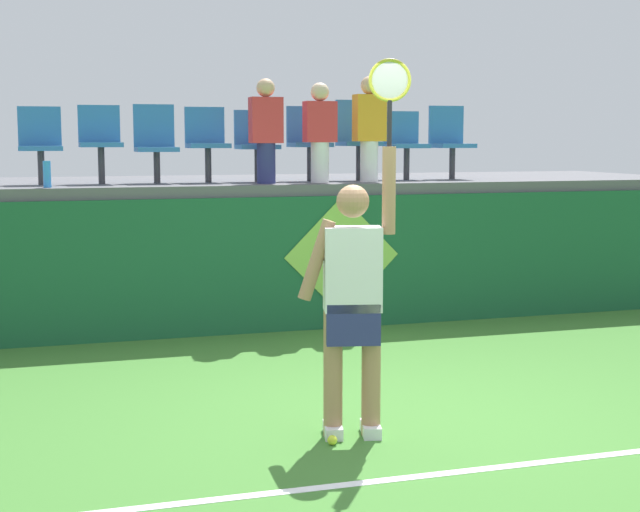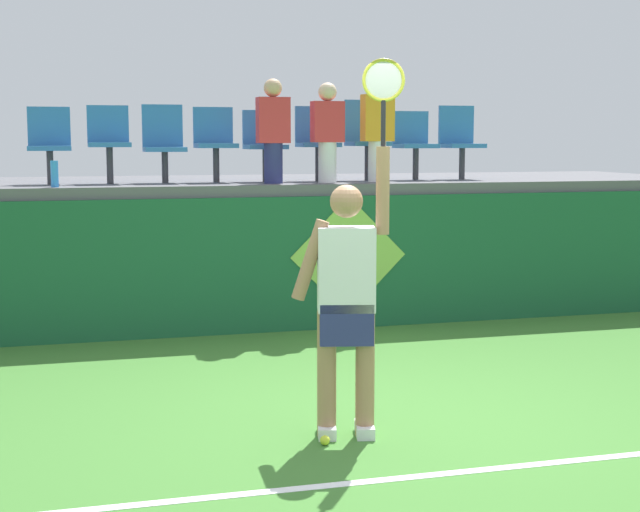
{
  "view_description": "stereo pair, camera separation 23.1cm",
  "coord_description": "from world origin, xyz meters",
  "px_view_note": "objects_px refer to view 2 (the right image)",
  "views": [
    {
      "loc": [
        -2.42,
        -6.03,
        2.01
      ],
      "look_at": [
        -0.2,
        1.18,
        1.06
      ],
      "focal_mm": 52.4,
      "sensor_mm": 36.0,
      "label": 1
    },
    {
      "loc": [
        -2.2,
        -6.09,
        2.01
      ],
      "look_at": [
        -0.2,
        1.18,
        1.06
      ],
      "focal_mm": 52.4,
      "sensor_mm": 36.0,
      "label": 2
    }
  ],
  "objects_px": {
    "stadium_chair_3": "(215,140)",
    "stadium_chair_5": "(317,139)",
    "stadium_chair_6": "(366,136)",
    "spectator_2": "(377,127)",
    "stadium_chair_2": "(164,141)",
    "stadium_chair_4": "(264,141)",
    "water_bottle": "(55,174)",
    "stadium_chair_7": "(414,141)",
    "stadium_chair_1": "(109,139)",
    "tennis_player": "(347,296)",
    "spectator_0": "(273,129)",
    "tennis_ball": "(325,440)",
    "spectator_1": "(327,130)",
    "stadium_chair_0": "(49,141)",
    "stadium_chair_8": "(460,139)"
  },
  "relations": [
    {
      "from": "spectator_0",
      "to": "stadium_chair_3",
      "type": "bearing_deg",
      "value": 139.57
    },
    {
      "from": "stadium_chair_3",
      "to": "stadium_chair_5",
      "type": "relative_size",
      "value": 0.98
    },
    {
      "from": "stadium_chair_3",
      "to": "stadium_chair_5",
      "type": "xyz_separation_m",
      "value": [
        1.16,
        0.0,
        0.01
      ]
    },
    {
      "from": "stadium_chair_2",
      "to": "stadium_chair_3",
      "type": "height_order",
      "value": "stadium_chair_2"
    },
    {
      "from": "stadium_chair_3",
      "to": "stadium_chair_5",
      "type": "bearing_deg",
      "value": 0.06
    },
    {
      "from": "water_bottle",
      "to": "stadium_chair_7",
      "type": "bearing_deg",
      "value": 9.57
    },
    {
      "from": "spectator_0",
      "to": "stadium_chair_0",
      "type": "bearing_deg",
      "value": 168.39
    },
    {
      "from": "water_bottle",
      "to": "stadium_chair_3",
      "type": "height_order",
      "value": "stadium_chair_3"
    },
    {
      "from": "stadium_chair_1",
      "to": "spectator_2",
      "type": "bearing_deg",
      "value": -8.06
    },
    {
      "from": "tennis_player",
      "to": "stadium_chair_6",
      "type": "distance_m",
      "value": 4.8
    },
    {
      "from": "stadium_chair_2",
      "to": "stadium_chair_4",
      "type": "xyz_separation_m",
      "value": [
        1.11,
        -0.01,
        -0.01
      ]
    },
    {
      "from": "tennis_ball",
      "to": "stadium_chair_2",
      "type": "distance_m",
      "value": 4.99
    },
    {
      "from": "stadium_chair_8",
      "to": "spectator_0",
      "type": "height_order",
      "value": "spectator_0"
    },
    {
      "from": "water_bottle",
      "to": "stadium_chair_0",
      "type": "bearing_deg",
      "value": 93.9
    },
    {
      "from": "stadium_chair_5",
      "to": "spectator_1",
      "type": "relative_size",
      "value": 0.78
    },
    {
      "from": "stadium_chair_6",
      "to": "spectator_2",
      "type": "xyz_separation_m",
      "value": [
        0.0,
        -0.42,
        0.1
      ]
    },
    {
      "from": "stadium_chair_7",
      "to": "stadium_chair_4",
      "type": "bearing_deg",
      "value": 179.98
    },
    {
      "from": "stadium_chair_1",
      "to": "tennis_player",
      "type": "bearing_deg",
      "value": -73.23
    },
    {
      "from": "water_bottle",
      "to": "stadium_chair_8",
      "type": "distance_m",
      "value": 4.69
    },
    {
      "from": "tennis_ball",
      "to": "stadium_chair_8",
      "type": "xyz_separation_m",
      "value": [
        2.93,
        4.56,
        1.98
      ]
    },
    {
      "from": "tennis_ball",
      "to": "stadium_chair_3",
      "type": "height_order",
      "value": "stadium_chair_3"
    },
    {
      "from": "water_bottle",
      "to": "spectator_1",
      "type": "bearing_deg",
      "value": 4.61
    },
    {
      "from": "stadium_chair_4",
      "to": "spectator_1",
      "type": "bearing_deg",
      "value": -36.6
    },
    {
      "from": "stadium_chair_1",
      "to": "stadium_chair_5",
      "type": "relative_size",
      "value": 0.99
    },
    {
      "from": "stadium_chair_4",
      "to": "spectator_0",
      "type": "bearing_deg",
      "value": -90.0
    },
    {
      "from": "stadium_chair_1",
      "to": "stadium_chair_7",
      "type": "bearing_deg",
      "value": -0.02
    },
    {
      "from": "stadium_chair_5",
      "to": "spectator_1",
      "type": "height_order",
      "value": "spectator_1"
    },
    {
      "from": "stadium_chair_1",
      "to": "stadium_chair_6",
      "type": "xyz_separation_m",
      "value": [
        2.89,
        0.01,
        0.04
      ]
    },
    {
      "from": "stadium_chair_5",
      "to": "stadium_chair_7",
      "type": "height_order",
      "value": "stadium_chair_5"
    },
    {
      "from": "stadium_chair_1",
      "to": "spectator_2",
      "type": "relative_size",
      "value": 0.72
    },
    {
      "from": "stadium_chair_8",
      "to": "stadium_chair_1",
      "type": "bearing_deg",
      "value": -179.91
    },
    {
      "from": "tennis_player",
      "to": "stadium_chair_1",
      "type": "xyz_separation_m",
      "value": [
        -1.33,
        4.4,
        1.05
      ]
    },
    {
      "from": "stadium_chair_4",
      "to": "spectator_2",
      "type": "xyz_separation_m",
      "value": [
        1.2,
        -0.41,
        0.16
      ]
    },
    {
      "from": "spectator_1",
      "to": "stadium_chair_2",
      "type": "bearing_deg",
      "value": 165.02
    },
    {
      "from": "stadium_chair_6",
      "to": "stadium_chair_7",
      "type": "distance_m",
      "value": 0.59
    },
    {
      "from": "stadium_chair_7",
      "to": "stadium_chair_8",
      "type": "height_order",
      "value": "stadium_chair_8"
    },
    {
      "from": "stadium_chair_1",
      "to": "stadium_chair_7",
      "type": "xyz_separation_m",
      "value": [
        3.48,
        -0.0,
        -0.02
      ]
    },
    {
      "from": "stadium_chair_0",
      "to": "spectator_2",
      "type": "xyz_separation_m",
      "value": [
        3.5,
        -0.41,
        0.16
      ]
    },
    {
      "from": "tennis_ball",
      "to": "stadium_chair_0",
      "type": "height_order",
      "value": "stadium_chair_0"
    },
    {
      "from": "stadium_chair_3",
      "to": "spectator_1",
      "type": "distance_m",
      "value": 1.25
    },
    {
      "from": "stadium_chair_2",
      "to": "stadium_chair_4",
      "type": "distance_m",
      "value": 1.11
    },
    {
      "from": "stadium_chair_4",
      "to": "stadium_chair_2",
      "type": "bearing_deg",
      "value": 179.55
    },
    {
      "from": "stadium_chair_7",
      "to": "spectator_1",
      "type": "distance_m",
      "value": 1.26
    },
    {
      "from": "tennis_player",
      "to": "spectator_2",
      "type": "distance_m",
      "value": 4.45
    },
    {
      "from": "tennis_player",
      "to": "stadium_chair_3",
      "type": "distance_m",
      "value": 4.52
    },
    {
      "from": "stadium_chair_4",
      "to": "spectator_1",
      "type": "xyz_separation_m",
      "value": [
        0.61,
        -0.45,
        0.12
      ]
    },
    {
      "from": "spectator_0",
      "to": "spectator_2",
      "type": "distance_m",
      "value": 1.2
    },
    {
      "from": "spectator_2",
      "to": "stadium_chair_7",
      "type": "bearing_deg",
      "value": 34.73
    },
    {
      "from": "tennis_player",
      "to": "stadium_chair_8",
      "type": "height_order",
      "value": "tennis_player"
    },
    {
      "from": "water_bottle",
      "to": "stadium_chair_0",
      "type": "height_order",
      "value": "stadium_chair_0"
    }
  ]
}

